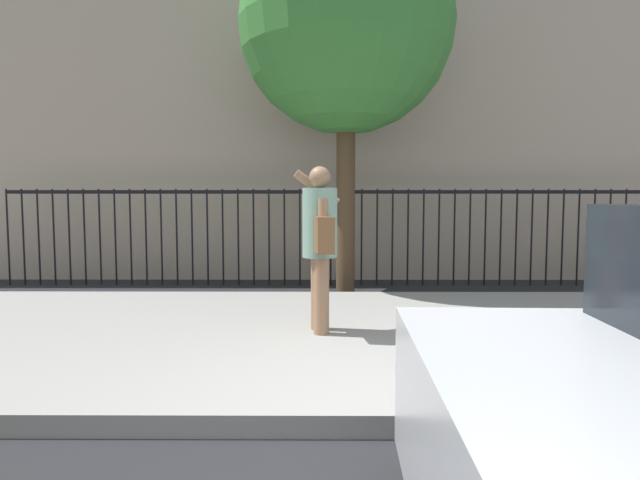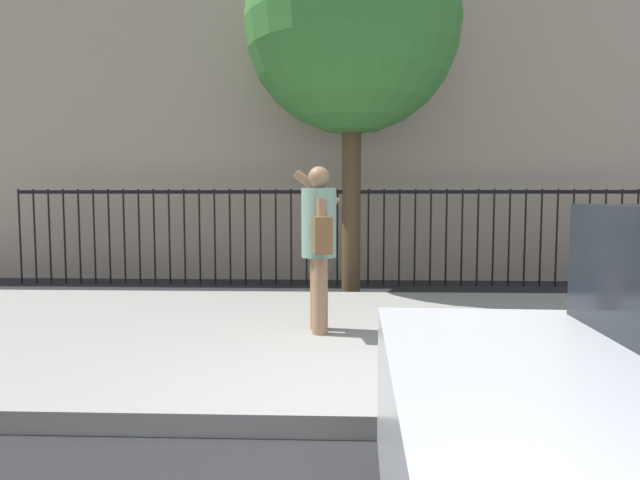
% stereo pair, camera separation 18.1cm
% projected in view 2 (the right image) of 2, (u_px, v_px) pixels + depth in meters
% --- Properties ---
extents(ground_plane, '(60.00, 60.00, 0.00)m').
position_uv_depth(ground_plane, '(436.00, 442.00, 3.38)').
color(ground_plane, black).
extents(sidewalk, '(28.00, 4.40, 0.15)m').
position_uv_depth(sidewalk, '(399.00, 338.00, 5.57)').
color(sidewalk, gray).
rests_on(sidewalk, ground).
extents(building_facade, '(28.00, 4.00, 9.70)m').
position_uv_depth(building_facade, '(370.00, 32.00, 11.47)').
color(building_facade, tan).
rests_on(building_facade, ground).
extents(iron_fence, '(12.03, 0.04, 1.60)m').
position_uv_depth(iron_fence, '(376.00, 224.00, 9.18)').
color(iron_fence, black).
rests_on(iron_fence, ground).
extents(pedestrian_on_phone, '(0.48, 0.69, 1.62)m').
position_uv_depth(pedestrian_on_phone, '(319.00, 237.00, 5.41)').
color(pedestrian_on_phone, '#936B4C').
rests_on(pedestrian_on_phone, sidewalk).
extents(street_tree_near, '(3.18, 3.18, 5.58)m').
position_uv_depth(street_tree_near, '(352.00, 26.00, 8.20)').
color(street_tree_near, '#4C3823').
rests_on(street_tree_near, ground).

